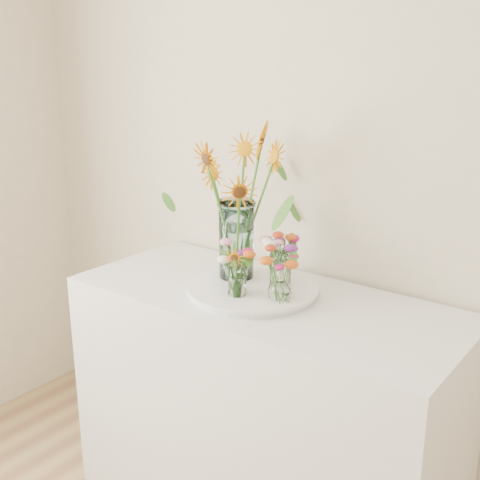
{
  "coord_description": "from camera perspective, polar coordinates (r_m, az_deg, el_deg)",
  "views": [
    {
      "loc": [
        0.61,
        0.33,
        1.68
      ],
      "look_at": [
        -0.62,
        1.94,
        1.08
      ],
      "focal_mm": 45.0,
      "sensor_mm": 36.0,
      "label": 1
    }
  ],
  "objects": [
    {
      "name": "mason_jar",
      "position": [
        2.15,
        -0.35,
        0.04
      ],
      "size": [
        0.14,
        0.14,
        0.29
      ],
      "primitive_type": "cylinder",
      "rotation": [
        0.0,
        0.0,
        0.08
      ],
      "color": "#A0CCD1",
      "rests_on": "tray"
    },
    {
      "name": "small_vase_b",
      "position": [
        1.98,
        3.83,
        -4.16
      ],
      "size": [
        0.1,
        0.1,
        0.11
      ],
      "primitive_type": null,
      "rotation": [
        0.0,
        0.0,
        -0.3
      ],
      "color": "white",
      "rests_on": "tray"
    },
    {
      "name": "tray",
      "position": [
        2.12,
        1.18,
        -4.79
      ],
      "size": [
        0.44,
        0.44,
        0.02
      ],
      "primitive_type": "cylinder",
      "color": "white",
      "rests_on": "counter"
    },
    {
      "name": "sunflower_bouquet",
      "position": [
        2.12,
        -0.36,
        3.54
      ],
      "size": [
        0.58,
        0.58,
        0.56
      ],
      "primitive_type": null,
      "rotation": [
        0.0,
        0.0,
        0.08
      ],
      "color": "orange",
      "rests_on": "tray"
    },
    {
      "name": "counter",
      "position": [
        2.31,
        2.16,
        -15.72
      ],
      "size": [
        1.4,
        0.6,
        0.9
      ],
      "primitive_type": "cube",
      "color": "white",
      "rests_on": "ground_plane"
    },
    {
      "name": "small_vase_c",
      "position": [
        2.11,
        3.85,
        -2.69
      ],
      "size": [
        0.1,
        0.1,
        0.13
      ],
      "primitive_type": "cylinder",
      "rotation": [
        0.0,
        0.0,
        0.35
      ],
      "color": "white",
      "rests_on": "tray"
    },
    {
      "name": "small_vase_a",
      "position": [
        2.01,
        -0.25,
        -3.92
      ],
      "size": [
        0.08,
        0.08,
        0.11
      ],
      "primitive_type": "cylinder",
      "rotation": [
        0.0,
        0.0,
        -0.3
      ],
      "color": "white",
      "rests_on": "tray"
    },
    {
      "name": "wildflower_posy_a",
      "position": [
        2.0,
        -0.25,
        -2.71
      ],
      "size": [
        0.18,
        0.18,
        0.2
      ],
      "primitive_type": null,
      "color": "#CB5111",
      "rests_on": "tray"
    },
    {
      "name": "wildflower_posy_c",
      "position": [
        2.09,
        3.88,
        -1.52
      ],
      "size": [
        0.17,
        0.17,
        0.22
      ],
      "primitive_type": null,
      "color": "#CB5111",
      "rests_on": "tray"
    },
    {
      "name": "wildflower_posy_b",
      "position": [
        1.97,
        3.86,
        -2.94
      ],
      "size": [
        0.2,
        0.2,
        0.2
      ],
      "primitive_type": null,
      "color": "#CB5111",
      "rests_on": "tray"
    }
  ]
}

